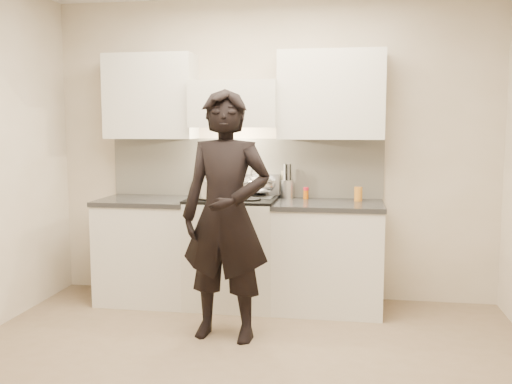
% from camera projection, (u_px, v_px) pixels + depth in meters
% --- Properties ---
extents(ground_plane, '(4.00, 4.00, 0.00)m').
position_uv_depth(ground_plane, '(235.00, 374.00, 3.61)').
color(ground_plane, '#7E6A54').
extents(room_shell, '(4.04, 3.54, 2.70)m').
position_uv_depth(room_shell, '(236.00, 121.00, 3.80)').
color(room_shell, beige).
rests_on(room_shell, ground).
extents(stove, '(0.76, 0.65, 0.96)m').
position_uv_depth(stove, '(233.00, 251.00, 5.00)').
color(stove, silver).
rests_on(stove, ground).
extents(counter_right, '(0.92, 0.67, 0.92)m').
position_uv_depth(counter_right, '(328.00, 256.00, 4.87)').
color(counter_right, silver).
rests_on(counter_right, ground).
extents(counter_left, '(0.82, 0.67, 0.92)m').
position_uv_depth(counter_left, '(148.00, 249.00, 5.13)').
color(counter_left, silver).
rests_on(counter_left, ground).
extents(wok, '(0.32, 0.39, 0.26)m').
position_uv_depth(wok, '(258.00, 185.00, 5.05)').
color(wok, silver).
rests_on(wok, stove).
extents(stock_pot, '(0.31, 0.27, 0.15)m').
position_uv_depth(stock_pot, '(210.00, 189.00, 4.82)').
color(stock_pot, silver).
rests_on(stock_pot, stove).
extents(utensil_crock, '(0.12, 0.12, 0.31)m').
position_uv_depth(utensil_crock, '(287.00, 188.00, 5.09)').
color(utensil_crock, '#BBBCC0').
rests_on(utensil_crock, counter_right).
extents(spice_jar, '(0.05, 0.05, 0.10)m').
position_uv_depth(spice_jar, '(306.00, 193.00, 5.05)').
color(spice_jar, '#C45A08').
rests_on(spice_jar, counter_right).
extents(oil_glass, '(0.07, 0.07, 0.12)m').
position_uv_depth(oil_glass, '(358.00, 194.00, 4.91)').
color(oil_glass, orange).
rests_on(oil_glass, counter_right).
extents(person, '(0.71, 0.51, 1.83)m').
position_uv_depth(person, '(226.00, 216.00, 4.14)').
color(person, black).
rests_on(person, ground).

